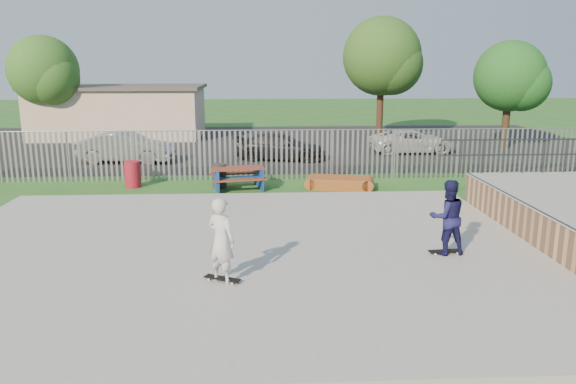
{
  "coord_description": "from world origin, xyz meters",
  "views": [
    {
      "loc": [
        0.71,
        -13.16,
        4.62
      ],
      "look_at": [
        1.5,
        2.0,
        1.1
      ],
      "focal_mm": 35.0,
      "sensor_mm": 36.0,
      "label": 1
    }
  ],
  "objects_px": {
    "picnic_table": "(238,178)",
    "funbox": "(339,183)",
    "trash_bin_grey": "(219,176)",
    "car_silver": "(126,147)",
    "tree_left": "(43,71)",
    "tree_right": "(510,76)",
    "tree_mid": "(382,57)",
    "trash_bin_red": "(133,174)",
    "car_white": "(412,141)",
    "skater_navy": "(447,217)",
    "skater_white": "(221,240)",
    "car_dark": "(280,147)"
  },
  "relations": [
    {
      "from": "tree_right",
      "to": "skater_navy",
      "type": "height_order",
      "value": "tree_right"
    },
    {
      "from": "trash_bin_grey",
      "to": "car_silver",
      "type": "distance_m",
      "value": 7.21
    },
    {
      "from": "picnic_table",
      "to": "tree_mid",
      "type": "xyz_separation_m",
      "value": [
        8.35,
        14.31,
        4.53
      ]
    },
    {
      "from": "skater_white",
      "to": "picnic_table",
      "type": "bearing_deg",
      "value": -53.63
    },
    {
      "from": "picnic_table",
      "to": "skater_white",
      "type": "height_order",
      "value": "skater_white"
    },
    {
      "from": "car_silver",
      "to": "skater_navy",
      "type": "relative_size",
      "value": 2.42
    },
    {
      "from": "car_dark",
      "to": "tree_mid",
      "type": "distance_m",
      "value": 11.2
    },
    {
      "from": "trash_bin_grey",
      "to": "car_silver",
      "type": "relative_size",
      "value": 0.2
    },
    {
      "from": "funbox",
      "to": "car_silver",
      "type": "xyz_separation_m",
      "value": [
        -9.2,
        5.91,
        0.53
      ]
    },
    {
      "from": "tree_mid",
      "to": "skater_white",
      "type": "height_order",
      "value": "tree_mid"
    },
    {
      "from": "trash_bin_red",
      "to": "tree_right",
      "type": "distance_m",
      "value": 20.39
    },
    {
      "from": "car_dark",
      "to": "tree_right",
      "type": "bearing_deg",
      "value": -65.35
    },
    {
      "from": "tree_right",
      "to": "car_white",
      "type": "bearing_deg",
      "value": -167.58
    },
    {
      "from": "funbox",
      "to": "tree_right",
      "type": "xyz_separation_m",
      "value": [
        10.36,
        9.31,
        3.67
      ]
    },
    {
      "from": "picnic_table",
      "to": "trash_bin_red",
      "type": "relative_size",
      "value": 2.23
    },
    {
      "from": "car_white",
      "to": "skater_white",
      "type": "xyz_separation_m",
      "value": [
        -8.75,
        -17.47,
        0.43
      ]
    },
    {
      "from": "tree_left",
      "to": "tree_mid",
      "type": "xyz_separation_m",
      "value": [
        19.9,
        1.12,
        0.81
      ]
    },
    {
      "from": "picnic_table",
      "to": "car_dark",
      "type": "height_order",
      "value": "car_dark"
    },
    {
      "from": "trash_bin_grey",
      "to": "skater_navy",
      "type": "xyz_separation_m",
      "value": [
        5.93,
        -8.33,
        0.61
      ]
    },
    {
      "from": "trash_bin_red",
      "to": "trash_bin_grey",
      "type": "bearing_deg",
      "value": -2.86
    },
    {
      "from": "tree_left",
      "to": "trash_bin_grey",
      "type": "bearing_deg",
      "value": -49.76
    },
    {
      "from": "skater_white",
      "to": "trash_bin_grey",
      "type": "bearing_deg",
      "value": -49.55
    },
    {
      "from": "funbox",
      "to": "tree_mid",
      "type": "bearing_deg",
      "value": 84.03
    },
    {
      "from": "trash_bin_grey",
      "to": "tree_right",
      "type": "xyz_separation_m",
      "value": [
        14.86,
        8.86,
        3.44
      ]
    },
    {
      "from": "tree_left",
      "to": "tree_right",
      "type": "bearing_deg",
      "value": -8.74
    },
    {
      "from": "car_silver",
      "to": "tree_mid",
      "type": "bearing_deg",
      "value": -52.49
    },
    {
      "from": "trash_bin_grey",
      "to": "skater_navy",
      "type": "distance_m",
      "value": 10.24
    },
    {
      "from": "car_white",
      "to": "skater_white",
      "type": "distance_m",
      "value": 19.55
    },
    {
      "from": "funbox",
      "to": "tree_mid",
      "type": "height_order",
      "value": "tree_mid"
    },
    {
      "from": "car_silver",
      "to": "skater_white",
      "type": "relative_size",
      "value": 2.42
    },
    {
      "from": "trash_bin_red",
      "to": "car_white",
      "type": "relative_size",
      "value": 0.23
    },
    {
      "from": "car_silver",
      "to": "skater_navy",
      "type": "bearing_deg",
      "value": -136.5
    },
    {
      "from": "car_dark",
      "to": "tree_right",
      "type": "xyz_separation_m",
      "value": [
        12.34,
        2.96,
        3.22
      ]
    },
    {
      "from": "car_dark",
      "to": "skater_navy",
      "type": "relative_size",
      "value": 2.43
    },
    {
      "from": "trash_bin_red",
      "to": "car_silver",
      "type": "relative_size",
      "value": 0.23
    },
    {
      "from": "car_silver",
      "to": "skater_navy",
      "type": "distance_m",
      "value": 17.41
    },
    {
      "from": "picnic_table",
      "to": "funbox",
      "type": "distance_m",
      "value": 3.81
    },
    {
      "from": "trash_bin_grey",
      "to": "skater_white",
      "type": "height_order",
      "value": "skater_white"
    },
    {
      "from": "funbox",
      "to": "car_white",
      "type": "xyz_separation_m",
      "value": [
        4.95,
        8.12,
        0.41
      ]
    },
    {
      "from": "funbox",
      "to": "car_silver",
      "type": "bearing_deg",
      "value": 158.85
    },
    {
      "from": "trash_bin_red",
      "to": "car_white",
      "type": "distance_m",
      "value": 14.77
    },
    {
      "from": "trash_bin_red",
      "to": "trash_bin_grey",
      "type": "height_order",
      "value": "trash_bin_red"
    },
    {
      "from": "car_silver",
      "to": "tree_left",
      "type": "height_order",
      "value": "tree_left"
    },
    {
      "from": "car_white",
      "to": "tree_right",
      "type": "bearing_deg",
      "value": -79.94
    },
    {
      "from": "skater_navy",
      "to": "car_white",
      "type": "bearing_deg",
      "value": -108.12
    },
    {
      "from": "car_silver",
      "to": "car_dark",
      "type": "height_order",
      "value": "car_silver"
    },
    {
      "from": "funbox",
      "to": "skater_white",
      "type": "distance_m",
      "value": 10.13
    },
    {
      "from": "car_dark",
      "to": "car_white",
      "type": "distance_m",
      "value": 7.16
    },
    {
      "from": "skater_white",
      "to": "car_dark",
      "type": "bearing_deg",
      "value": -60.25
    },
    {
      "from": "tree_mid",
      "to": "car_silver",
      "type": "bearing_deg",
      "value": -148.36
    }
  ]
}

